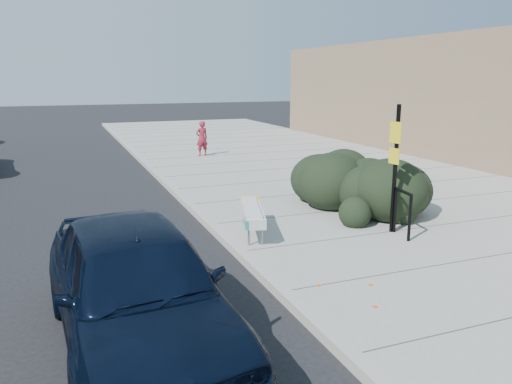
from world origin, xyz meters
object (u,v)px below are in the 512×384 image
pedestrian (202,138)px  sign_post (395,162)px  bench (252,212)px  bike_rack (403,209)px  sedan_navy (136,286)px

pedestrian → sign_post: bearing=84.6°
sign_post → pedestrian: (-0.90, 12.14, -0.82)m
bench → pedestrian: size_ratio=1.36×
bike_rack → sedan_navy: size_ratio=0.20×
pedestrian → bike_rack: bearing=84.5°
bike_rack → sign_post: (-0.00, 0.36, 0.96)m
bench → bike_rack: bearing=-8.6°
sign_post → bench: bearing=154.4°
bike_rack → sign_post: size_ratio=0.36×
sedan_navy → sign_post: bearing=20.1°
sign_post → pedestrian: size_ratio=1.85×
sign_post → bike_rack: bearing=-96.3°
bench → sedan_navy: sedan_navy is taller
sign_post → sedan_navy: 6.46m
bike_rack → sign_post: 1.02m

